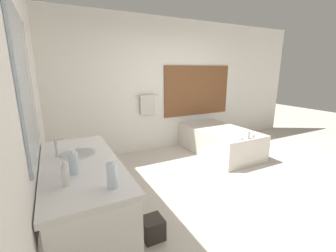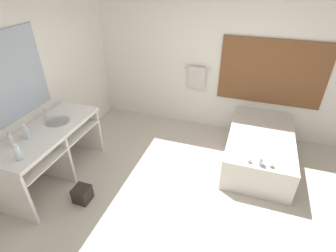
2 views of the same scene
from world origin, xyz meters
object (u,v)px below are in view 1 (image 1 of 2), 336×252
(water_bottle_1, at_px, (73,163))
(soap_dispenser, at_px, (65,175))
(water_bottle_2, at_px, (112,175))
(waste_bin, at_px, (153,228))
(bathtub, at_px, (219,139))

(water_bottle_1, xyz_separation_m, soap_dispenser, (-0.07, -0.18, -0.01))
(water_bottle_1, xyz_separation_m, water_bottle_2, (0.22, -0.37, 0.00))
(water_bottle_1, distance_m, waste_bin, 1.08)
(bathtub, xyz_separation_m, water_bottle_2, (-2.65, -1.96, 0.67))
(water_bottle_1, height_order, water_bottle_2, water_bottle_2)
(bathtub, bearing_deg, water_bottle_1, -151.00)
(soap_dispenser, relative_size, waste_bin, 0.86)
(bathtub, bearing_deg, soap_dispenser, -148.95)
(soap_dispenser, bearing_deg, waste_bin, 11.36)
(water_bottle_1, height_order, waste_bin, water_bottle_1)
(soap_dispenser, bearing_deg, bathtub, 31.05)
(bathtub, height_order, water_bottle_2, water_bottle_2)
(soap_dispenser, height_order, waste_bin, soap_dispenser)
(water_bottle_1, distance_m, water_bottle_2, 0.43)
(water_bottle_2, relative_size, soap_dispenser, 1.10)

